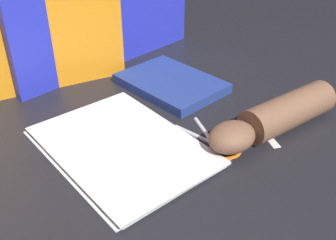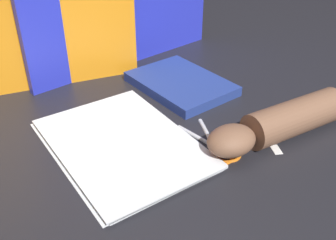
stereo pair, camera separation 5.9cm
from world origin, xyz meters
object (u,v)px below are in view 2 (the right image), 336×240
(book_closed, at_px, (181,84))
(hand_forearm, at_px, (279,123))
(scissors, at_px, (217,147))
(paper_stack, at_px, (122,143))

(book_closed, bearing_deg, hand_forearm, -80.34)
(scissors, relative_size, hand_forearm, 0.50)
(hand_forearm, bearing_deg, book_closed, 99.66)
(paper_stack, xyz_separation_m, scissors, (0.15, -0.10, -0.00))
(paper_stack, relative_size, hand_forearm, 1.14)
(scissors, bearing_deg, hand_forearm, -14.22)
(scissors, height_order, hand_forearm, hand_forearm)
(hand_forearm, bearing_deg, scissors, 165.78)
(scissors, distance_m, hand_forearm, 0.13)
(book_closed, xyz_separation_m, scissors, (-0.08, -0.25, -0.01))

